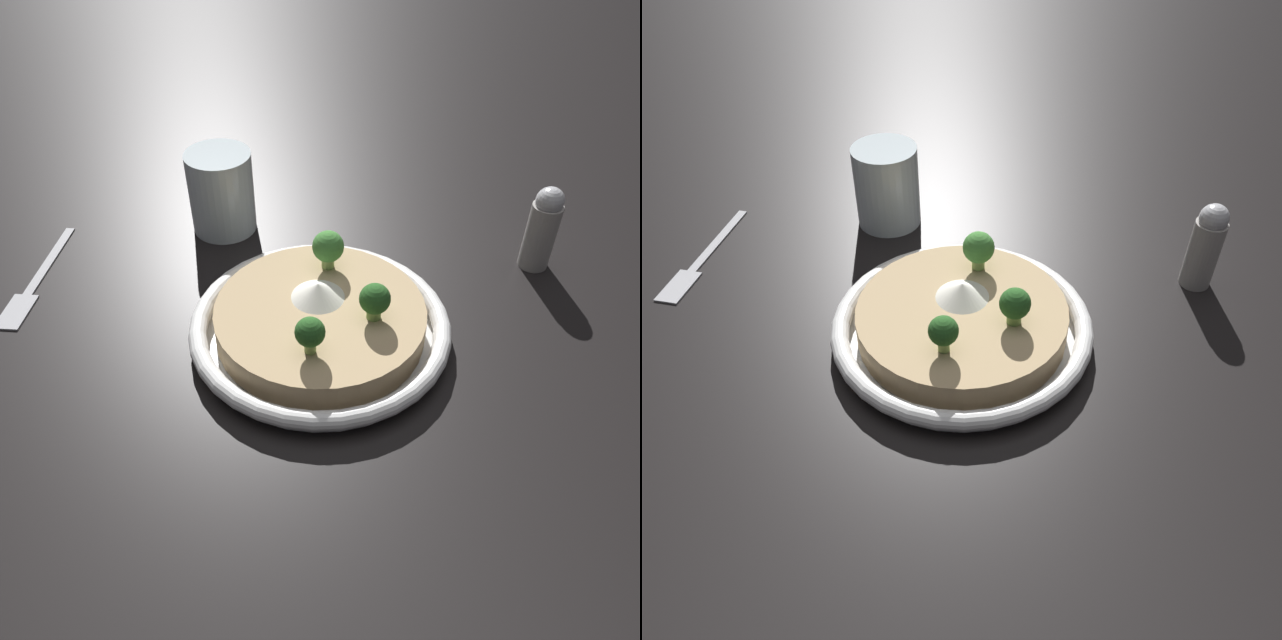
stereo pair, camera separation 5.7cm
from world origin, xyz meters
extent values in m
plane|color=black|center=(0.00, 0.00, 0.00)|extent=(6.00, 6.00, 0.00)
cylinder|color=white|center=(0.00, 0.00, 0.00)|extent=(0.23, 0.23, 0.01)
torus|color=white|center=(0.00, 0.00, 0.02)|extent=(0.25, 0.25, 0.02)
cylinder|color=tan|center=(0.00, 0.00, 0.02)|extent=(0.20, 0.20, 0.03)
cone|color=white|center=(0.01, 0.02, 0.04)|extent=(0.05, 0.05, 0.02)
cylinder|color=#84A856|center=(-0.04, -0.04, 0.05)|extent=(0.01, 0.01, 0.02)
sphere|color=#285B23|center=(-0.04, -0.04, 0.06)|extent=(0.03, 0.03, 0.03)
cylinder|color=#759E4C|center=(0.04, -0.04, 0.04)|extent=(0.01, 0.01, 0.02)
sphere|color=#285B23|center=(0.04, -0.04, 0.06)|extent=(0.03, 0.03, 0.03)
cylinder|color=#84A856|center=(0.04, 0.05, 0.05)|extent=(0.01, 0.01, 0.02)
sphere|color=#428438|center=(0.04, 0.05, 0.06)|extent=(0.03, 0.03, 0.03)
cylinder|color=silver|center=(0.00, 0.22, 0.05)|extent=(0.07, 0.07, 0.09)
cube|color=#B7B7BC|center=(-0.20, 0.26, 0.00)|extent=(0.08, 0.11, 0.00)
cube|color=#B7B7BC|center=(-0.25, 0.19, 0.00)|extent=(0.05, 0.06, 0.00)
cylinder|color=#9E9993|center=(0.26, -0.02, 0.04)|extent=(0.03, 0.03, 0.08)
sphere|color=#B2B2B7|center=(0.26, -0.02, 0.08)|extent=(0.03, 0.03, 0.03)
camera|label=1|loc=(-0.22, -0.37, 0.42)|focal=35.00mm
camera|label=2|loc=(-0.17, -0.40, 0.42)|focal=35.00mm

